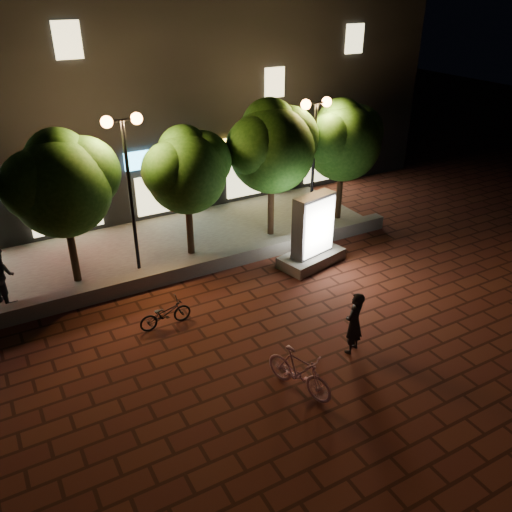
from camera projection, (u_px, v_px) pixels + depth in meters
ground at (251, 337)px, 14.53m from camera, size 80.00×80.00×0.00m
retaining_wall at (194, 268)px, 17.50m from camera, size 16.00×0.45×0.50m
sidewalk at (168, 244)px, 19.54m from camera, size 16.00×5.00×0.08m
building_block at (104, 80)px, 22.24m from camera, size 28.00×8.12×11.30m
tree_left at (62, 181)px, 15.67m from camera, size 3.60×3.00×4.89m
tree_mid at (187, 168)px, 17.49m from camera, size 3.24×2.70×4.50m
tree_right at (272, 144)px, 18.75m from camera, size 3.72×3.10×5.07m
tree_far_right at (344, 138)px, 20.21m from camera, size 3.48×2.90×4.76m
street_lamp_left at (126, 155)px, 16.03m from camera, size 1.26×0.36×5.18m
street_lamp_right at (315, 131)px, 19.10m from camera, size 1.26×0.36×4.98m
ad_kiosk at (313, 237)px, 17.86m from camera, size 2.53×1.67×2.52m
scooter_pink at (299, 372)px, 12.41m from camera, size 1.10×1.94×1.13m
rider at (354, 323)px, 13.61m from camera, size 0.76×0.65×1.77m
scooter_parked at (165, 314)px, 14.85m from camera, size 1.54×0.58×0.80m
pedestrian at (1, 275)px, 15.64m from camera, size 1.02×1.10×1.80m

